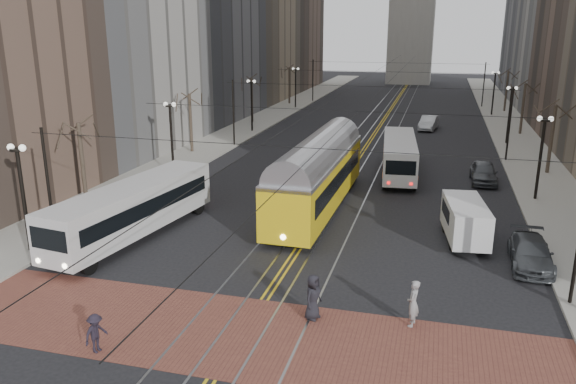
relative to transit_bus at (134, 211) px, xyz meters
The scene contains 19 objects.
ground 10.56m from the transit_bus, 25.31° to the right, with size 260.00×260.00×0.00m, color black.
sidewalk_left 40.94m from the transit_bus, 97.81° to the left, with size 5.00×140.00×0.15m, color gray.
sidewalk_right 47.36m from the transit_bus, 58.91° to the left, with size 5.00×140.00×0.15m, color gray.
crosswalk_band 12.77m from the transit_bus, 41.88° to the right, with size 25.00×6.00×0.01m, color brown.
streetcar_rails 41.65m from the transit_bus, 76.89° to the left, with size 4.80×130.00×0.02m, color gray.
centre_lines 41.65m from the transit_bus, 76.89° to the left, with size 0.42×130.00×0.01m, color gold.
lamp_posts 26.09m from the transit_bus, 68.76° to the left, with size 27.60×57.20×5.60m.
street_trees 32.22m from the transit_bus, 72.95° to the left, with size 31.68×53.28×5.60m.
trolley_wires 31.88m from the transit_bus, 72.73° to the left, with size 25.96×120.00×6.60m.
transit_bus is the anchor object (origin of this frame).
streetcar 11.97m from the transit_bus, 41.63° to the left, with size 2.97×15.97×3.76m, color yellow.
rear_bus 22.60m from the transit_bus, 53.55° to the left, with size 2.47×11.38×2.97m, color beige.
cargo_van 18.60m from the transit_bus, 12.96° to the left, with size 1.98×5.15×2.28m, color silver.
sedan_grey 26.56m from the transit_bus, 41.33° to the left, with size 1.90×4.73×1.61m, color #45494D.
sedan_silver 42.99m from the transit_bus, 69.30° to the left, with size 1.69×4.85×1.60m, color #B5B8BD.
sedan_parked 21.32m from the transit_bus, ahead, with size 1.95×4.81×1.40m, color #3E4246.
pedestrian_a 13.52m from the transit_bus, 28.59° to the right, with size 0.95×0.62×1.94m, color black.
pedestrian_b 16.94m from the transit_bus, 20.63° to the right, with size 0.71×0.47×1.95m, color gray.
pedestrian_d 11.95m from the transit_bus, 66.81° to the right, with size 0.98×0.57×1.52m, color black.
Camera 1 is at (6.84, -22.30, 11.59)m, focal length 35.00 mm.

